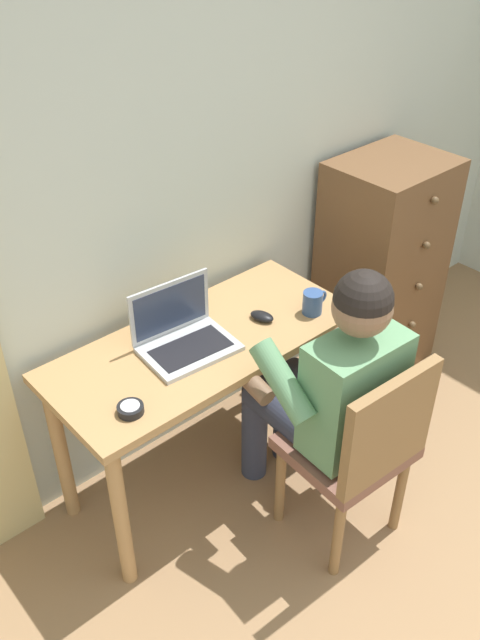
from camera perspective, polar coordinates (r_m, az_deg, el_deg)
wall_back at (r=2.67m, az=-4.30°, el=12.49°), size 4.80×0.05×2.50m
desk at (r=2.65m, az=-3.06°, el=-3.75°), size 1.22×0.54×0.73m
dresser at (r=3.43m, az=11.77°, el=4.31°), size 0.54×0.46×1.11m
chair at (r=2.53m, az=10.08°, el=-10.48°), size 0.44×0.42×0.88m
person_seated at (r=2.49m, az=7.45°, el=-5.28°), size 0.55×0.60×1.20m
laptop at (r=2.53m, az=-4.84°, el=-1.21°), size 0.36×0.28×0.24m
computer_mouse at (r=2.68m, az=1.86°, el=0.31°), size 0.09×0.11×0.03m
desk_clock at (r=2.29m, az=-9.21°, el=-7.40°), size 0.09×0.09×0.03m
coffee_mug at (r=2.71m, az=6.16°, el=1.49°), size 0.12×0.08×0.09m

